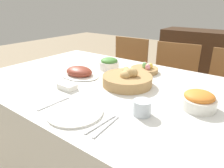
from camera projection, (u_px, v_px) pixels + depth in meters
dining_table at (117, 137)px, 1.39m from camera, size 1.89×1.12×0.78m
chair_far_left at (125, 75)px, 2.30m from camera, size 0.43×0.43×0.89m
chair_far_center at (171, 86)px, 2.00m from camera, size 0.47×0.47×0.89m
sideboard at (217, 69)px, 2.59m from camera, size 1.46×0.44×0.93m
bread_basket at (127, 79)px, 1.23m from camera, size 0.31×0.31×0.11m
egg_basket at (145, 69)px, 1.47m from camera, size 0.20×0.20×0.08m
ham_platter at (79, 72)px, 1.40m from camera, size 0.31×0.22×0.07m
carrot_bowl at (199, 100)px, 0.96m from camera, size 0.17×0.17×0.09m
green_salad_bowl at (109, 64)px, 1.53m from camera, size 0.15×0.15×0.09m
dinner_plate at (75, 112)px, 0.92m from camera, size 0.26×0.26×0.01m
fork at (54, 104)px, 1.01m from camera, size 0.02×0.18×0.00m
knife at (101, 124)px, 0.84m from camera, size 0.02×0.18×0.00m
spoon at (107, 126)px, 0.82m from camera, size 0.02×0.18×0.00m
drinking_cup at (142, 108)px, 0.90m from camera, size 0.08×0.08×0.07m
butter_dish at (67, 87)px, 1.18m from camera, size 0.11×0.07×0.03m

